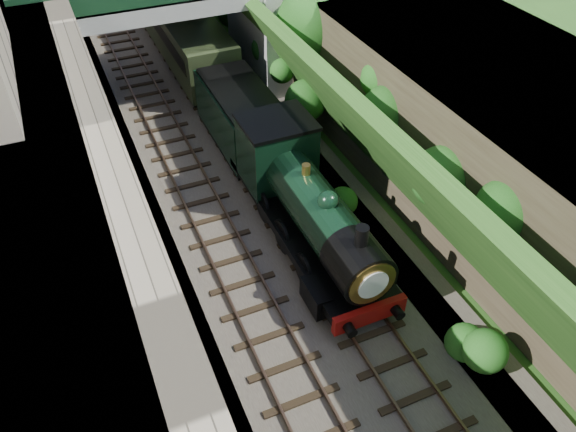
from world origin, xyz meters
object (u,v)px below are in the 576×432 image
Objects in this scene: road_bridge at (191,20)px; tree at (313,26)px; tender at (241,120)px; locomotive at (307,206)px.

road_bridge is 2.42× the size of tree.
tree is 6.02m from tender.
tree reaches higher than tender.
locomotive reaches higher than tender.
road_bridge is 2.67× the size of tender.
tender is (0.26, -6.80, -2.46)m from road_bridge.
tree is at bearing 24.91° from tender.
tree is at bearing -42.85° from road_bridge.
tender is at bearing 90.00° from locomotive.
locomotive is at bearing -116.26° from tree.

